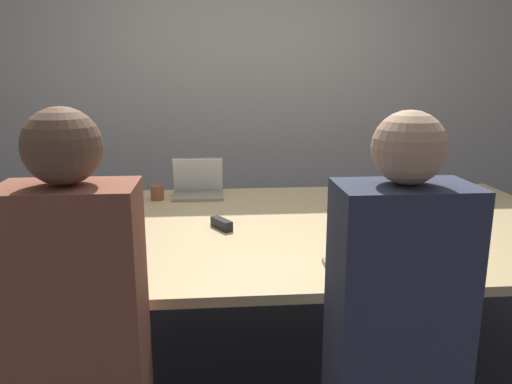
# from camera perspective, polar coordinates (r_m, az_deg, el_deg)

# --- Properties ---
(ground_plane) EXTENTS (24.00, 24.00, 0.00)m
(ground_plane) POSITION_cam_1_polar(r_m,az_deg,el_deg) (2.91, 1.39, -18.48)
(ground_plane) COLOR #2D2D38
(curtain_wall) EXTENTS (12.00, 0.06, 2.80)m
(curtain_wall) POSITION_cam_1_polar(r_m,az_deg,el_deg) (4.33, -1.26, 11.59)
(curtain_wall) COLOR #BCB7B2
(curtain_wall) RESTS_ON ground_plane
(conference_table) EXTENTS (3.25, 1.68, 0.78)m
(conference_table) POSITION_cam_1_polar(r_m,az_deg,el_deg) (2.60, 1.48, -4.79)
(conference_table) COLOR #D6B77F
(conference_table) RESTS_ON ground_plane
(laptop_far_midleft) EXTENTS (0.32, 0.24, 0.24)m
(laptop_far_midleft) POSITION_cam_1_polar(r_m,az_deg,el_deg) (3.18, -6.63, 0.79)
(laptop_far_midleft) COLOR gray
(laptop_far_midleft) RESTS_ON conference_table
(cup_far_midleft) EXTENTS (0.08, 0.08, 0.09)m
(cup_far_midleft) POSITION_cam_1_polar(r_m,az_deg,el_deg) (3.13, -11.22, -0.07)
(cup_far_midleft) COLOR brown
(cup_far_midleft) RESTS_ON conference_table
(laptop_near_midright) EXTENTS (0.32, 0.23, 0.23)m
(laptop_near_midright) POSITION_cam_1_polar(r_m,az_deg,el_deg) (1.98, 13.03, -7.44)
(laptop_near_midright) COLOR gray
(laptop_near_midright) RESTS_ON conference_table
(person_near_midright) EXTENTS (0.40, 0.24, 1.44)m
(person_near_midright) POSITION_cam_1_polar(r_m,az_deg,el_deg) (1.68, 15.55, -16.93)
(person_near_midright) COLOR #2D2D38
(person_near_midright) RESTS_ON ground_plane
(bottle_near_midright) EXTENTS (0.07, 0.07, 0.24)m
(bottle_near_midright) POSITION_cam_1_polar(r_m,az_deg,el_deg) (2.18, 19.30, -4.93)
(bottle_near_midright) COLOR black
(bottle_near_midright) RESTS_ON conference_table
(laptop_near_left) EXTENTS (0.31, 0.24, 0.25)m
(laptop_near_left) POSITION_cam_1_polar(r_m,az_deg,el_deg) (1.96, -18.34, -7.85)
(laptop_near_left) COLOR silver
(laptop_near_left) RESTS_ON conference_table
(person_near_left) EXTENTS (0.40, 0.24, 1.45)m
(person_near_left) POSITION_cam_1_polar(r_m,az_deg,el_deg) (1.70, -19.44, -16.50)
(person_near_left) COLOR #2D2D38
(person_near_left) RESTS_ON ground_plane
(cup_near_left) EXTENTS (0.09, 0.09, 0.08)m
(cup_near_left) POSITION_cam_1_polar(r_m,az_deg,el_deg) (2.06, -25.02, -8.41)
(cup_near_left) COLOR brown
(cup_near_left) RESTS_ON conference_table
(stapler) EXTENTS (0.11, 0.15, 0.05)m
(stapler) POSITION_cam_1_polar(r_m,az_deg,el_deg) (2.51, -3.96, -3.65)
(stapler) COLOR black
(stapler) RESTS_ON conference_table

